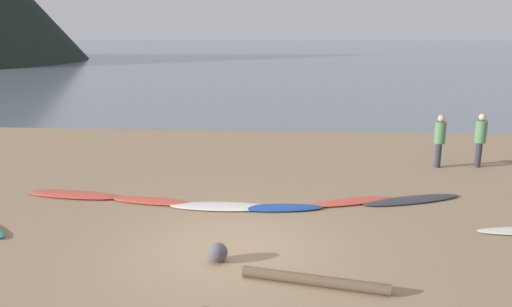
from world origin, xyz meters
The scene contains 12 objects.
ground_plane centered at (0.00, 10.00, -0.10)m, with size 120.00×120.00×0.20m, color #997C5B.
ocean_water centered at (0.00, 60.60, 0.00)m, with size 140.00×100.00×0.01m, color slate.
surfboard_1 centered at (-4.14, 2.72, 0.04)m, with size 2.41×0.57×0.08m, color #D84C38.
surfboard_2 centered at (-2.12, 2.39, 0.04)m, with size 2.03×0.47×0.08m, color #D84C38.
surfboard_3 centered at (-0.45, 2.13, 0.04)m, with size 2.41×0.57×0.08m, color silver.
surfboard_4 centered at (0.86, 2.12, 0.04)m, with size 1.97×0.47×0.08m, color #1E479E.
surfboard_5 centered at (2.48, 2.63, 0.04)m, with size 2.09×0.45×0.08m, color #D84C38.
surfboard_6 centered at (3.95, 2.85, 0.03)m, with size 2.53×0.51×0.07m, color #333338.
person_0 centered at (6.55, 5.94, 0.93)m, with size 0.32×0.32×1.57m.
person_1 centered at (5.37, 5.83, 0.91)m, with size 0.31×0.31×1.54m.
driftwood_log centered at (1.47, -1.26, 0.09)m, with size 0.18×0.18×2.38m, color brown.
beach_rock_near centered at (-0.19, -0.51, 0.17)m, with size 0.34×0.34×0.34m, color #524C51.
Camera 1 is at (0.98, -8.66, 4.10)m, focal length 35.71 mm.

